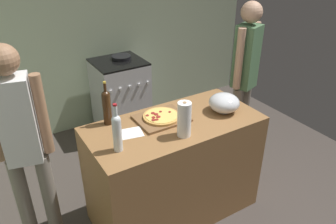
% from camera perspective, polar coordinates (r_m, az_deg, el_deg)
% --- Properties ---
extents(ground_plane, '(4.44, 3.24, 0.02)m').
position_cam_1_polar(ground_plane, '(3.65, -2.87, -10.24)').
color(ground_plane, '#3F3833').
extents(kitchen_wall_rear, '(4.44, 0.10, 2.60)m').
position_cam_1_polar(kitchen_wall_rear, '(4.22, -12.67, 14.53)').
color(kitchen_wall_rear, '#99A889').
rests_on(kitchen_wall_rear, ground_plane).
extents(counter, '(1.42, 0.68, 0.93)m').
position_cam_1_polar(counter, '(2.92, 1.04, -9.70)').
color(counter, olive).
rests_on(counter, ground_plane).
extents(cutting_board, '(0.40, 0.32, 0.02)m').
position_cam_1_polar(cutting_board, '(2.70, -1.12, -1.11)').
color(cutting_board, brown).
rests_on(cutting_board, counter).
extents(pizza, '(0.30, 0.30, 0.03)m').
position_cam_1_polar(pizza, '(2.69, -1.15, -0.72)').
color(pizza, tan).
rests_on(pizza, cutting_board).
extents(mixing_bowl, '(0.26, 0.26, 0.16)m').
position_cam_1_polar(mixing_bowl, '(2.83, 9.55, 1.54)').
color(mixing_bowl, '#B2B2B7').
rests_on(mixing_bowl, counter).
extents(paper_towel_roll, '(0.10, 0.10, 0.28)m').
position_cam_1_polar(paper_towel_roll, '(2.43, 2.78, -1.26)').
color(paper_towel_roll, white).
rests_on(paper_towel_roll, counter).
extents(wine_bottle_clear, '(0.07, 0.07, 0.36)m').
position_cam_1_polar(wine_bottle_clear, '(2.62, -10.41, 1.01)').
color(wine_bottle_clear, '#331E0F').
rests_on(wine_bottle_clear, counter).
extents(wine_bottle_amber, '(0.06, 0.06, 0.36)m').
position_cam_1_polar(wine_bottle_amber, '(2.28, -8.70, -3.22)').
color(wine_bottle_amber, silver).
rests_on(wine_bottle_amber, counter).
extents(recipe_sheet, '(0.24, 0.19, 0.00)m').
position_cam_1_polar(recipe_sheet, '(2.54, -6.74, -3.67)').
color(recipe_sheet, white).
rests_on(recipe_sheet, counter).
extents(stove, '(0.58, 0.59, 0.97)m').
position_cam_1_polar(stove, '(4.18, -8.08, 2.66)').
color(stove, '#B7B7BC').
rests_on(stove, ground_plane).
extents(person_in_stripes, '(0.39, 0.25, 1.68)m').
position_cam_1_polar(person_in_stripes, '(2.55, -23.51, -4.72)').
color(person_in_stripes, slate).
rests_on(person_in_stripes, ground_plane).
extents(person_in_red, '(0.36, 0.26, 1.71)m').
position_cam_1_polar(person_in_red, '(3.52, 12.91, 6.36)').
color(person_in_red, slate).
rests_on(person_in_red, ground_plane).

